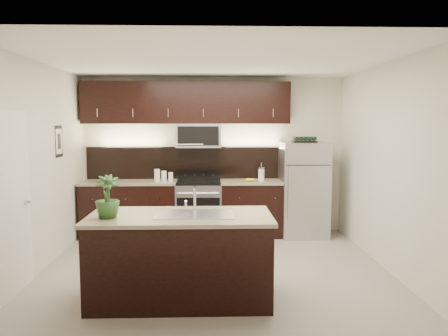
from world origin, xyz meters
name	(u,v)px	position (x,y,z in m)	size (l,w,h in m)	color
ground	(215,268)	(0.00, 0.00, 0.00)	(4.50, 4.50, 0.00)	gray
room_walls	(206,140)	(-0.11, -0.04, 1.70)	(4.52, 4.02, 2.71)	beige
counter_run	(187,208)	(-0.46, 1.69, 0.47)	(3.51, 0.65, 0.94)	black
upper_fixtures	(188,110)	(-0.43, 1.84, 2.14)	(3.49, 0.40, 1.66)	black
island	(181,257)	(-0.38, -1.02, 0.47)	(1.96, 0.96, 0.94)	black
sink_faucet	(194,213)	(-0.23, -1.01, 0.96)	(0.84, 0.50, 0.28)	silver
refrigerator	(304,189)	(1.52, 1.63, 0.79)	(0.77, 0.69, 1.59)	#B2B2B7
wine_rack	(304,140)	(1.52, 1.63, 1.63)	(0.39, 0.24, 0.10)	black
plant	(107,197)	(-1.12, -1.15, 1.16)	(0.25, 0.25, 0.44)	#284D1E
canisters	(162,176)	(-0.86, 1.65, 1.03)	(0.31, 0.12, 0.21)	silver
french_press	(261,174)	(0.81, 1.64, 1.05)	(0.11, 0.11, 0.30)	silver
bananas	(247,180)	(0.56, 1.61, 0.97)	(0.17, 0.13, 0.05)	gold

